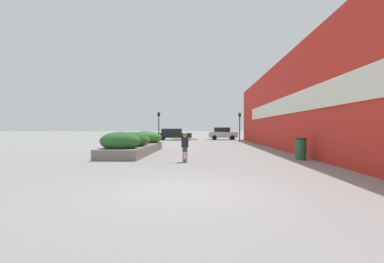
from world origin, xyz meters
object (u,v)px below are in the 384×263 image
at_px(traffic_light_left, 159,122).
at_px(traffic_light_right, 240,122).
at_px(skateboard, 185,160).
at_px(car_center_left, 173,134).
at_px(skateboarder, 185,143).
at_px(car_leftmost, 223,133).
at_px(trash_bin, 301,149).

height_order(traffic_light_left, traffic_light_right, traffic_light_left).
xyz_separation_m(skateboard, car_center_left, (-3.18, 25.41, 0.71)).
height_order(skateboarder, car_leftmost, car_leftmost).
height_order(skateboard, trash_bin, trash_bin).
relative_size(skateboarder, traffic_light_left, 0.37).
xyz_separation_m(trash_bin, traffic_light_right, (-0.66, 19.53, 1.73)).
bearing_deg(car_center_left, traffic_light_right, 58.98).
xyz_separation_m(skateboarder, trash_bin, (5.63, 0.98, -0.32)).
bearing_deg(traffic_light_left, car_leftmost, 38.96).
relative_size(trash_bin, car_center_left, 0.22).
bearing_deg(car_leftmost, traffic_light_left, -51.04).
bearing_deg(car_leftmost, trash_bin, 4.91).
bearing_deg(car_leftmost, skateboarder, -7.32).
relative_size(car_leftmost, traffic_light_right, 1.16).
xyz_separation_m(trash_bin, traffic_light_left, (-9.95, 19.43, 1.78)).
bearing_deg(skateboard, traffic_light_left, 99.63).
bearing_deg(traffic_light_right, skateboard, -103.62).
bearing_deg(skateboard, car_leftmost, 80.37).
bearing_deg(skateboarder, traffic_light_left, 99.63).
bearing_deg(skateboarder, car_leftmost, 80.37).
bearing_deg(car_center_left, car_leftmost, 100.78).
relative_size(skateboard, car_leftmost, 0.18).
distance_m(car_leftmost, traffic_light_right, 6.51).
xyz_separation_m(skateboarder, car_leftmost, (3.43, 26.67, -0.01)).
distance_m(skateboard, traffic_light_right, 21.22).
distance_m(trash_bin, car_center_left, 25.98).
distance_m(car_center_left, traffic_light_right, 9.63).
bearing_deg(car_leftmost, skateboard, -7.32).
distance_m(trash_bin, car_leftmost, 25.79).
xyz_separation_m(trash_bin, car_center_left, (-8.82, 24.43, 0.24)).
bearing_deg(car_center_left, traffic_light_left, -12.79).
relative_size(skateboard, traffic_light_left, 0.20).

